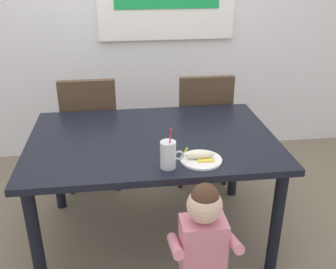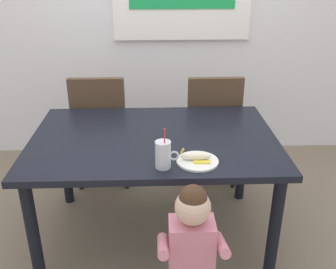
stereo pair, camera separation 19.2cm
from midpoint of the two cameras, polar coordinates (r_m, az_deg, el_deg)
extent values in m
plane|color=#7A6B56|center=(2.81, -4.08, -14.52)|extent=(24.00, 24.00, 0.00)
cube|color=black|center=(2.41, -4.60, -0.87)|extent=(1.52, 1.02, 0.04)
cylinder|color=black|center=(2.32, -21.23, -14.83)|extent=(0.07, 0.07, 0.71)
cylinder|color=black|center=(2.38, 13.43, -12.68)|extent=(0.07, 0.07, 0.71)
cylinder|color=black|center=(3.03, -17.85, -4.51)|extent=(0.07, 0.07, 0.71)
cylinder|color=black|center=(3.07, 8.01, -3.07)|extent=(0.07, 0.07, 0.71)
cube|color=#4C3826|center=(3.27, -12.71, 0.20)|extent=(0.44, 0.44, 0.06)
cube|color=#4C3826|center=(2.99, -13.46, 3.34)|extent=(0.42, 0.05, 0.48)
cylinder|color=black|center=(3.53, -9.06, -1.92)|extent=(0.04, 0.04, 0.42)
cylinder|color=black|center=(3.57, -15.17, -2.22)|extent=(0.04, 0.04, 0.42)
cylinder|color=black|center=(3.20, -9.16, -4.94)|extent=(0.04, 0.04, 0.42)
cylinder|color=black|center=(3.24, -15.92, -5.24)|extent=(0.04, 0.04, 0.42)
cube|color=#4C3826|center=(3.28, 3.01, 0.87)|extent=(0.44, 0.44, 0.06)
cube|color=#4C3826|center=(3.00, 3.80, 4.07)|extent=(0.42, 0.05, 0.48)
cylinder|color=black|center=(3.59, 5.38, -1.27)|extent=(0.04, 0.04, 0.42)
cylinder|color=black|center=(3.53, -0.66, -1.62)|extent=(0.04, 0.04, 0.42)
cylinder|color=black|center=(3.26, 6.81, -4.16)|extent=(0.04, 0.04, 0.42)
cylinder|color=black|center=(3.19, 0.15, -4.61)|extent=(0.04, 0.04, 0.42)
cube|color=pink|center=(1.96, 2.25, -16.12)|extent=(0.22, 0.15, 0.30)
sphere|color=beige|center=(1.82, 2.37, -10.50)|extent=(0.17, 0.17, 0.17)
sphere|color=#472D1E|center=(1.79, 2.39, -9.28)|extent=(0.13, 0.13, 0.13)
cylinder|color=pink|center=(1.91, -1.94, -16.18)|extent=(0.05, 0.24, 0.13)
cylinder|color=pink|center=(1.95, 6.57, -15.40)|extent=(0.05, 0.24, 0.13)
cylinder|color=silver|center=(2.03, -2.71, -3.06)|extent=(0.08, 0.08, 0.15)
cylinder|color=#8C6647|center=(2.04, -2.69, -3.80)|extent=(0.07, 0.07, 0.08)
torus|color=silver|center=(2.04, -1.07, -3.15)|extent=(0.06, 0.01, 0.06)
cylinder|color=#E5333F|center=(1.99, -2.50, -1.41)|extent=(0.01, 0.09, 0.21)
cylinder|color=white|center=(2.12, 2.32, -3.82)|extent=(0.23, 0.23, 0.01)
ellipsoid|color=#F4EAC6|center=(2.11, 2.07, -3.10)|extent=(0.17, 0.05, 0.04)
cube|color=yellow|center=(2.10, 3.00, -3.91)|extent=(0.09, 0.03, 0.01)
cube|color=yellow|center=(2.16, 2.46, -3.00)|extent=(0.09, 0.03, 0.01)
cylinder|color=yellow|center=(2.09, 0.04, -2.39)|extent=(0.02, 0.01, 0.03)
camera|label=1|loc=(0.10, -92.40, -1.10)|focal=41.34mm
camera|label=2|loc=(0.10, 87.60, 1.10)|focal=41.34mm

